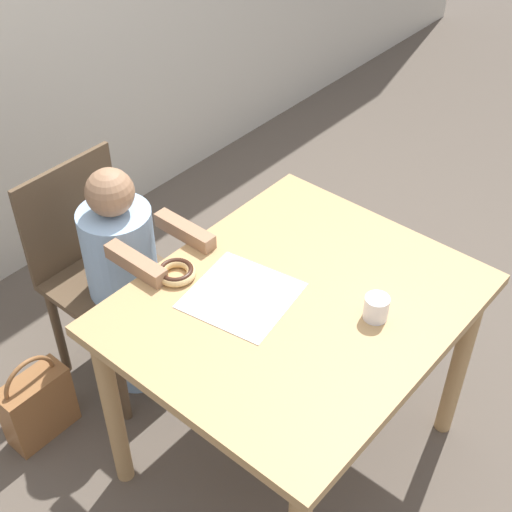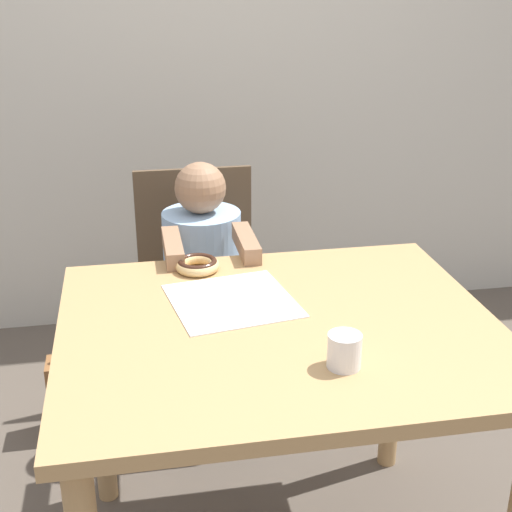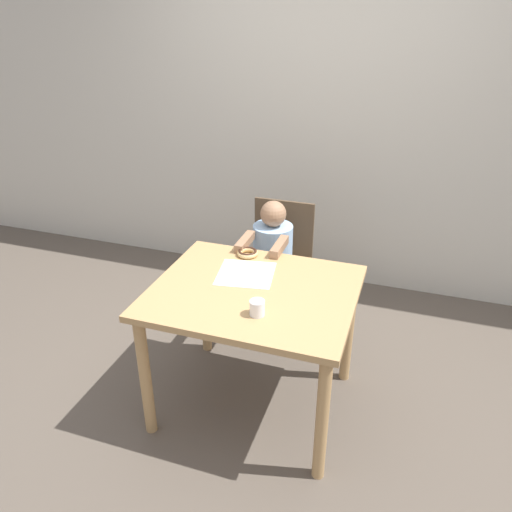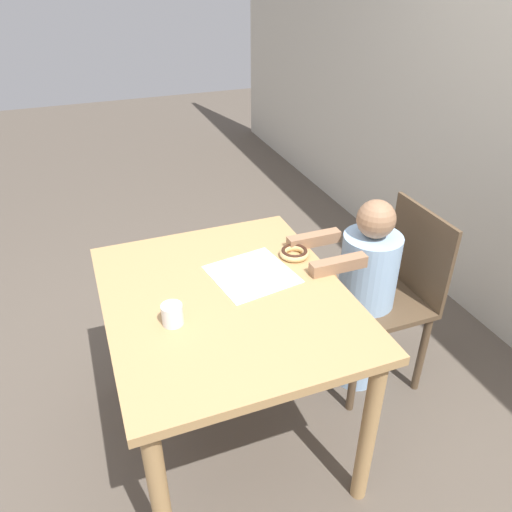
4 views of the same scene
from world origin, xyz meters
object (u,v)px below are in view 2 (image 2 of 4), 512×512
at_px(chair, 200,293).
at_px(handbag, 86,391).
at_px(cup, 344,351).
at_px(donut, 197,264).
at_px(child_figure, 204,304).

height_order(chair, handbag, chair).
height_order(handbag, cup, cup).
bearing_deg(donut, handbag, 132.40).
distance_m(donut, cup, 0.61).
distance_m(donut, handbag, 0.83).
height_order(donut, cup, cup).
xyz_separation_m(donut, handbag, (-0.37, 0.40, -0.62)).
height_order(child_figure, handbag, child_figure).
relative_size(chair, handbag, 2.31).
relative_size(chair, donut, 7.24).
bearing_deg(handbag, cup, -57.53).
bearing_deg(child_figure, handbag, 171.11).
bearing_deg(chair, donut, -96.06).
distance_m(chair, donut, 0.55).
xyz_separation_m(chair, child_figure, (-0.00, -0.12, 0.02)).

